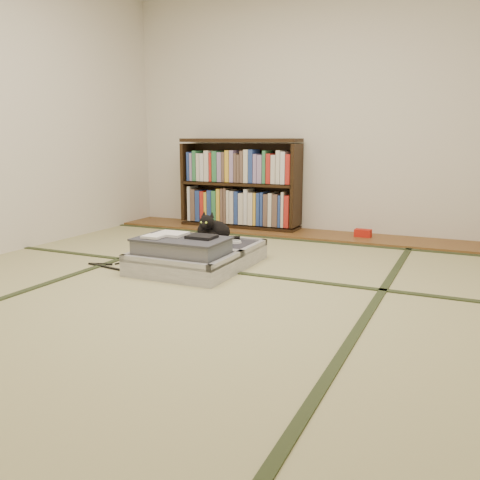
% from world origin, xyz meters
% --- Properties ---
extents(floor, '(4.50, 4.50, 0.00)m').
position_xyz_m(floor, '(0.00, 0.00, 0.00)').
color(floor, tan).
rests_on(floor, ground).
extents(wood_strip, '(4.00, 0.50, 0.02)m').
position_xyz_m(wood_strip, '(0.00, 2.00, 0.01)').
color(wood_strip, brown).
rests_on(wood_strip, ground).
extents(red_item, '(0.15, 0.10, 0.07)m').
position_xyz_m(red_item, '(0.55, 2.03, 0.06)').
color(red_item, red).
rests_on(red_item, wood_strip).
extents(room_shell, '(4.50, 4.50, 4.50)m').
position_xyz_m(room_shell, '(0.00, 0.00, 1.46)').
color(room_shell, white).
rests_on(room_shell, ground).
extents(tatami_borders, '(4.00, 4.50, 0.01)m').
position_xyz_m(tatami_borders, '(0.00, 0.49, 0.00)').
color(tatami_borders, '#2D381E').
rests_on(tatami_borders, ground).
extents(bookcase, '(1.26, 0.29, 0.92)m').
position_xyz_m(bookcase, '(-0.74, 2.07, 0.45)').
color(bookcase, black).
rests_on(bookcase, wood_strip).
extents(suitcase, '(0.70, 0.94, 0.28)m').
position_xyz_m(suitcase, '(-0.33, 0.41, 0.10)').
color(suitcase, silver).
rests_on(suitcase, floor).
extents(cat, '(0.31, 0.32, 0.25)m').
position_xyz_m(cat, '(-0.35, 0.71, 0.23)').
color(cat, black).
rests_on(cat, suitcase).
extents(cable_coil, '(0.10, 0.10, 0.02)m').
position_xyz_m(cable_coil, '(-0.17, 0.74, 0.15)').
color(cable_coil, white).
rests_on(cable_coil, suitcase).
extents(hanger, '(0.39, 0.21, 0.01)m').
position_xyz_m(hanger, '(-0.91, 0.16, 0.01)').
color(hanger, black).
rests_on(hanger, floor).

